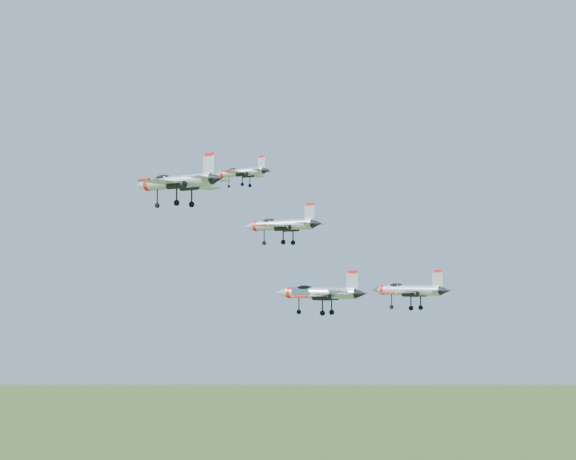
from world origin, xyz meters
The scene contains 5 objects.
jet_lead centered at (-14.58, 13.74, 152.40)m, with size 10.82×8.89×2.90m.
jet_left_high centered at (1.94, -0.09, 142.98)m, with size 12.26×10.09×3.28m.
jet_right_high centered at (3.99, -22.87, 146.16)m, with size 12.44×10.26×3.33m.
jet_left_low centered at (16.47, 6.92, 134.68)m, with size 11.87×9.95×3.18m.
jet_right_low centered at (13.07, -9.39, 134.58)m, with size 11.60×9.54×3.11m.
Camera 1 is at (58.42, -85.70, 136.54)m, focal length 50.00 mm.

